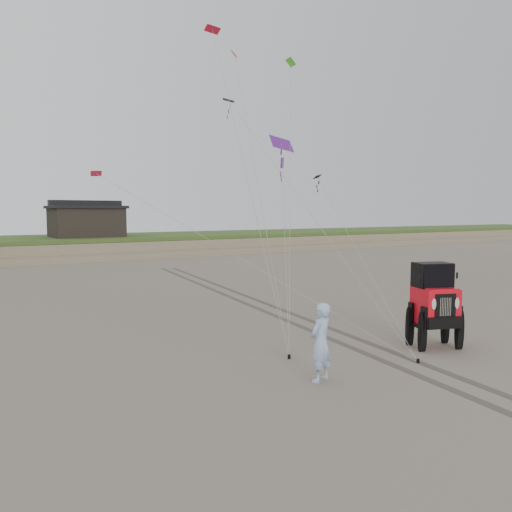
{
  "coord_description": "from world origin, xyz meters",
  "views": [
    {
      "loc": [
        -9.64,
        -10.35,
        4.0
      ],
      "look_at": [
        -1.1,
        3.0,
        2.6
      ],
      "focal_mm": 35.0,
      "sensor_mm": 36.0,
      "label": 1
    }
  ],
  "objects": [
    {
      "name": "ground",
      "position": [
        0.0,
        0.0,
        0.0
      ],
      "size": [
        160.0,
        160.0,
        0.0
      ],
      "primitive_type": "plane",
      "color": "#6B6054",
      "rests_on": "ground"
    },
    {
      "name": "dune_ridge",
      "position": [
        0.0,
        37.5,
        0.82
      ],
      "size": [
        160.0,
        14.25,
        1.73
      ],
      "color": "#7A6B54",
      "rests_on": "ground"
    },
    {
      "name": "cabin",
      "position": [
        2.0,
        37.0,
        3.24
      ],
      "size": [
        6.4,
        5.4,
        3.35
      ],
      "color": "black",
      "rests_on": "dune_ridge"
    },
    {
      "name": "jeep",
      "position": [
        2.6,
        -1.0,
        1.0
      ],
      "size": [
        4.09,
        5.86,
        2.0
      ],
      "primitive_type": null,
      "rotation": [
        0.0,
        0.0,
        -0.37
      ],
      "color": "red",
      "rests_on": "ground"
    },
    {
      "name": "man",
      "position": [
        -2.15,
        -1.47,
        0.94
      ],
      "size": [
        0.79,
        0.64,
        1.88
      ],
      "primitive_type": "imported",
      "rotation": [
        0.0,
        0.0,
        3.45
      ],
      "color": "#869AD0",
      "rests_on": "ground"
    },
    {
      "name": "kite_flock",
      "position": [
        2.62,
        8.88,
        8.8
      ],
      "size": [
        8.78,
        7.63,
        7.1
      ],
      "color": "#BF173A",
      "rests_on": "ground"
    },
    {
      "name": "stake_main",
      "position": [
        -1.7,
        0.38,
        0.06
      ],
      "size": [
        0.08,
        0.08,
        0.12
      ],
      "primitive_type": "cylinder",
      "color": "black",
      "rests_on": "ground"
    },
    {
      "name": "stake_aux",
      "position": [
        0.95,
        -1.79,
        0.06
      ],
      "size": [
        0.08,
        0.08,
        0.12
      ],
      "primitive_type": "cylinder",
      "color": "black",
      "rests_on": "ground"
    },
    {
      "name": "tire_tracks",
      "position": [
        2.0,
        8.0,
        0.0
      ],
      "size": [
        5.22,
        29.74,
        0.01
      ],
      "color": "#4C443D",
      "rests_on": "ground"
    }
  ]
}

